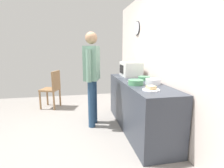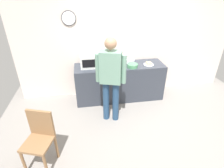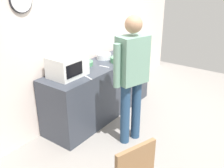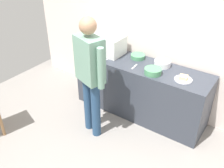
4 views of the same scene
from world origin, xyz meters
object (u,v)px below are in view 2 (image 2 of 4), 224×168
wooden_chair (40,137)px  person_standing (111,75)px  sandwich_plate (149,64)px  mixing_bowl (130,61)px  spoon_utensil (119,67)px  microwave (91,60)px  fork_utensil (97,71)px  cereal_bowl (112,62)px  salad_bowl (132,66)px

wooden_chair → person_standing: bearing=35.7°
sandwich_plate → mixing_bowl: (-0.41, 0.22, 0.02)m
mixing_bowl → spoon_utensil: mixing_bowl is taller
spoon_utensil → wooden_chair: (-1.53, -1.57, -0.37)m
spoon_utensil → wooden_chair: 2.22m
microwave → fork_utensil: size_ratio=2.94×
cereal_bowl → fork_utensil: bearing=-135.1°
cereal_bowl → mixing_bowl: (0.44, -0.02, 0.01)m
microwave → person_standing: size_ratio=0.28×
sandwich_plate → spoon_utensil: size_ratio=1.42×
sandwich_plate → person_standing: person_standing is taller
sandwich_plate → wooden_chair: 2.81m
microwave → wooden_chair: (-0.91, -1.75, -0.52)m
salad_bowl → fork_utensil: bearing=-174.9°
microwave → spoon_utensil: size_ratio=2.94×
fork_utensil → wooden_chair: bearing=-125.0°
cereal_bowl → microwave: bearing=-167.8°
cereal_bowl → mixing_bowl: 0.44m
spoon_utensil → salad_bowl: bearing=-6.1°
sandwich_plate → salad_bowl: size_ratio=0.99×
person_standing → wooden_chair: person_standing is taller
spoon_utensil → mixing_bowl: bearing=38.5°
salad_bowl → spoon_utensil: (-0.32, 0.03, -0.04)m
cereal_bowl → mixing_bowl: size_ratio=0.92×
microwave → mixing_bowl: bearing=5.3°
microwave → salad_bowl: 0.96m
person_standing → microwave: bearing=110.5°
person_standing → mixing_bowl: bearing=56.8°
fork_utensil → person_standing: size_ratio=0.10×
microwave → wooden_chair: size_ratio=0.53×
sandwich_plate → wooden_chair: bearing=-144.5°
spoon_utensil → cereal_bowl: bearing=110.7°
spoon_utensil → person_standing: (-0.29, -0.68, 0.14)m
microwave → cereal_bowl: size_ratio=2.22×
sandwich_plate → wooden_chair: (-2.27, -1.62, -0.39)m
sandwich_plate → fork_utensil: size_ratio=1.42×
microwave → fork_utensil: (0.11, -0.28, -0.15)m
sandwich_plate → person_standing: bearing=-144.8°
mixing_bowl → fork_utensil: mixing_bowl is taller
salad_bowl → fork_utensil: (-0.82, -0.07, -0.04)m
fork_utensil → mixing_bowl: bearing=24.0°
fork_utensil → spoon_utensil: size_ratio=1.00×
sandwich_plate → person_standing: (-1.03, -0.73, 0.13)m
microwave → cereal_bowl: bearing=12.2°
mixing_bowl → fork_utensil: size_ratio=1.44×
fork_utensil → sandwich_plate: bearing=7.0°
microwave → fork_utensil: microwave is taller
microwave → sandwich_plate: microwave is taller
salad_bowl → cereal_bowl: 0.53m
sandwich_plate → person_standing: 1.27m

